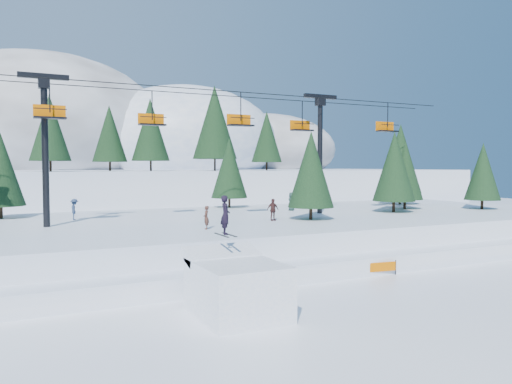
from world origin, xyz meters
name	(u,v)px	position (x,y,z in m)	size (l,w,h in m)	color
ground	(299,318)	(0.00, 0.00, 0.00)	(160.00, 160.00, 0.00)	white
mid_shelf	(176,237)	(0.00, 18.00, 1.25)	(70.00, 22.00, 2.50)	white
berm	(227,271)	(0.00, 8.00, 0.55)	(70.00, 6.00, 1.10)	white
mountain_ridge	(49,148)	(-5.07, 73.34, 9.64)	(119.00, 60.00, 26.46)	white
jump_kicker	(236,286)	(-2.28, 1.58, 1.31)	(3.52, 4.80, 5.25)	white
chairlift	(199,131)	(1.93, 18.05, 9.32)	(46.00, 3.21, 10.28)	black
conifer_stand	(153,164)	(-1.39, 18.93, 6.79)	(62.77, 16.65, 8.93)	black
distant_skiers	(163,211)	(-1.08, 17.63, 3.31)	(27.25, 10.51, 1.69)	navy
banner_near	(376,268)	(8.37, 4.97, 0.54)	(2.84, 0.43, 0.90)	black
banner_far	(390,263)	(10.04, 5.57, 0.54)	(2.78, 0.72, 0.90)	black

